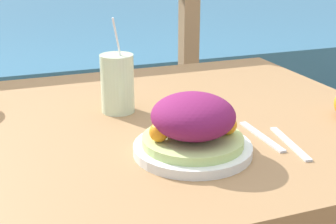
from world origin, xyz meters
The scene contains 7 objects.
patio_table centered at (0.00, 0.00, 0.68)m, with size 1.26×0.99×0.77m.
railing_fence centered at (0.00, 0.79, 0.78)m, with size 2.80×0.08×1.09m.
sea_backdrop centered at (0.00, 3.29, 0.28)m, with size 12.00×4.00×0.57m.
salad_plate centered at (0.05, -0.22, 0.82)m, with size 0.25×0.25×0.13m.
drink_glass centered at (-0.04, 0.09, 0.84)m, with size 0.09×0.09×0.25m.
fork centered at (0.23, -0.19, 0.77)m, with size 0.02×0.18×0.00m.
knife centered at (0.26, -0.25, 0.77)m, with size 0.04×0.18×0.00m.
Camera 1 is at (-0.31, -1.04, 1.18)m, focal length 50.00 mm.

